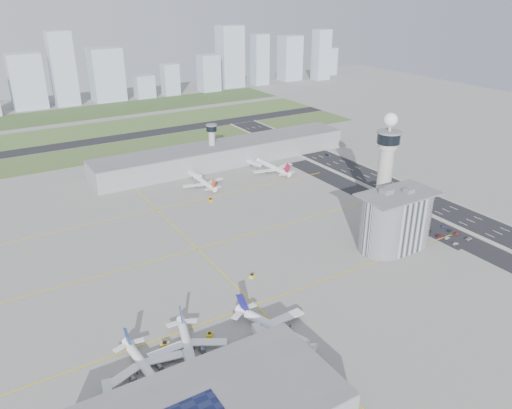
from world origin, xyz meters
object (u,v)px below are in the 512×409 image
tug_0 (115,392)px  tug_3 (252,276)px  tug_5 (263,171)px  car_hw_1 (389,186)px  jet_bridge_near_2 (268,350)px  car_lot_2 (439,236)px  car_lot_10 (428,220)px  airplane_near_c (276,323)px  car_lot_0 (456,243)px  car_lot_9 (444,227)px  car_lot_1 (447,238)px  car_lot_5 (410,220)px  control_tower (386,163)px  secondary_tower (212,141)px  car_hw_4 (274,139)px  car_lot_7 (457,233)px  admin_building (396,220)px  jet_bridge_far_1 (248,162)px  car_hw_2 (327,155)px  tug_4 (210,200)px  tug_1 (165,344)px  airplane_far_b (273,164)px  car_lot_3 (428,231)px  car_lot_11 (422,217)px  jet_bridge_near_1 (196,380)px  airplane_near_a (145,363)px  airplane_near_b (188,343)px  jet_bridge_far_0 (190,174)px  car_lot_8 (449,230)px  airplane_far_a (203,179)px  car_lot_6 (469,239)px  car_lot_4 (415,224)px  tug_2 (210,334)px

tug_0 → tug_3: (79.03, 40.00, -0.00)m
tug_5 → car_hw_1: bearing=-1.8°
jet_bridge_near_2 → car_lot_2: jet_bridge_near_2 is taller
tug_3 → car_lot_10: (122.31, -0.99, -0.25)m
airplane_near_c → car_lot_0: (126.32, 13.09, -5.07)m
car_lot_9 → car_lot_2: bearing=115.4°
car_lot_1 → tug_5: bearing=3.0°
car_lot_5 → car_lot_10: size_ratio=0.89×
control_tower → secondary_tower: 148.97m
car_hw_4 → car_lot_7: bearing=-97.1°
airplane_near_c → car_hw_4: (152.36, 234.32, -5.06)m
admin_building → jet_bridge_far_1: 154.50m
car_lot_7 → car_hw_2: car_hw_2 is taller
tug_4 → tug_1: bearing=-125.0°
jet_bridge_near_2 → tug_0: 56.66m
tug_4 → tug_3: bearing=-106.0°
admin_building → car_hw_4: admin_building is taller
airplane_far_b → car_lot_3: bearing=-173.7°
tug_3 → airplane_near_c: bearing=129.3°
car_hw_1 → secondary_tower: bearing=130.1°
control_tower → tug_0: bearing=-162.3°
tug_4 → car_lot_11: (98.48, -89.97, -0.30)m
airplane_far_b → airplane_near_c: bearing=144.6°
airplane_far_b → car_lot_2: (21.25, -139.15, -5.22)m
car_hw_1 → jet_bridge_near_1: bearing=-150.1°
airplane_near_a → car_lot_3: bearing=93.7°
tug_4 → airplane_near_b: bearing=-121.2°
car_lot_2 → car_lot_11: car_lot_11 is taller
car_hw_1 → car_hw_4: bearing=94.3°
jet_bridge_far_0 → car_lot_8: bearing=19.8°
control_tower → airplane_far_a: (-68.77, 104.07, -29.86)m
car_lot_6 → car_lot_9: size_ratio=1.32×
car_lot_4 → car_lot_7: (11.28, -21.06, -0.00)m
airplane_far_a → car_hw_1: (110.65, -69.67, -4.62)m
tug_2 → car_hw_1: bearing=65.9°
car_lot_1 → car_lot_3: (-2.09, 11.61, 0.01)m
airplane_far_a → car_lot_11: 148.36m
jet_bridge_far_0 → car_lot_8: size_ratio=4.14×
control_tower → car_lot_6: bearing=-65.4°
tug_1 → car_lot_10: bearing=-56.4°
secondary_tower → airplane_far_b: secondary_tower is taller
car_hw_1 → car_lot_1: bearing=-109.6°
airplane_near_a → tug_4: 159.20m
jet_bridge_near_2 → car_lot_5: 147.65m
tug_2 → airplane_far_b: bearing=91.2°
car_hw_1 → car_hw_2: size_ratio=0.82×
tug_0 → car_lot_6: 202.24m
airplane_near_a → car_lot_11: bearing=97.6°
admin_building → car_hw_4: size_ratio=11.41×
tug_3 → car_lot_6: 126.35m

